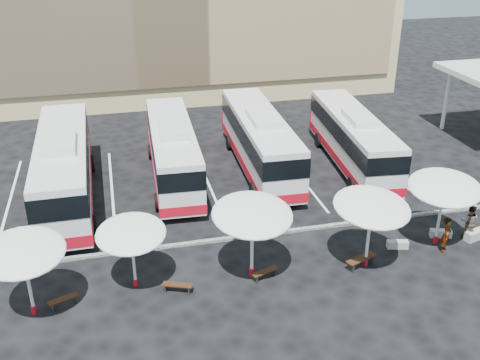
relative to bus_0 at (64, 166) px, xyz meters
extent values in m
plane|color=black|center=(8.56, -7.25, -2.20)|extent=(120.00, 120.00, 0.00)
cylinder|color=silver|center=(28.56, 5.75, 0.20)|extent=(0.30, 0.30, 4.80)
cube|color=black|center=(8.56, -6.75, -2.12)|extent=(34.00, 0.25, 0.15)
cube|color=white|center=(-3.44, 0.75, -2.19)|extent=(0.15, 12.00, 0.01)
cube|color=white|center=(2.56, 0.75, -2.19)|extent=(0.15, 12.00, 0.01)
cube|color=white|center=(8.56, 0.75, -2.19)|extent=(0.15, 12.00, 0.01)
cube|color=white|center=(14.56, 0.75, -2.19)|extent=(0.15, 12.00, 0.01)
cube|color=white|center=(20.56, 0.75, -2.19)|extent=(0.15, 12.00, 0.01)
cube|color=silver|center=(0.00, -0.02, -0.02)|extent=(2.94, 13.45, 3.36)
cube|color=black|center=(0.00, -0.02, 0.65)|extent=(3.01, 13.52, 1.23)
cube|color=red|center=(0.00, -0.02, -1.25)|extent=(3.01, 13.52, 0.62)
cube|color=red|center=(-0.07, 6.70, -0.86)|extent=(2.87, 0.26, 1.57)
cube|color=silver|center=(0.01, -1.13, 1.88)|extent=(1.83, 3.38, 0.45)
cylinder|color=black|center=(-1.44, 3.88, -1.64)|extent=(0.40, 1.12, 1.12)
cylinder|color=black|center=(1.36, 3.91, -1.64)|extent=(0.40, 1.12, 1.12)
cylinder|color=black|center=(-1.35, -4.51, -1.64)|extent=(0.40, 1.12, 1.12)
cylinder|color=black|center=(1.45, -4.47, -1.64)|extent=(0.40, 1.12, 1.12)
cube|color=silver|center=(6.55, 1.48, -0.20)|extent=(3.08, 12.38, 3.07)
cube|color=black|center=(6.55, 1.48, 0.41)|extent=(3.14, 12.45, 1.13)
cube|color=red|center=(6.55, 1.48, -1.33)|extent=(3.14, 12.45, 0.56)
cube|color=red|center=(6.81, 7.62, -0.97)|extent=(2.63, 0.32, 1.43)
cube|color=silver|center=(6.51, 0.46, 1.54)|extent=(1.77, 3.14, 0.41)
cylinder|color=black|center=(5.42, 5.11, -1.69)|extent=(0.40, 1.04, 1.02)
cylinder|color=black|center=(7.98, 5.01, -1.69)|extent=(0.40, 1.04, 1.02)
cylinder|color=black|center=(5.10, -2.56, -1.69)|extent=(0.40, 1.04, 1.02)
cylinder|color=black|center=(7.65, -2.67, -1.69)|extent=(0.40, 1.04, 1.02)
cube|color=silver|center=(12.32, 1.70, -0.11)|extent=(3.14, 12.94, 3.21)
cube|color=black|center=(12.32, 1.70, 0.53)|extent=(3.20, 13.01, 1.18)
cube|color=red|center=(12.32, 1.70, -1.29)|extent=(3.20, 13.01, 0.59)
cube|color=red|center=(12.55, 8.13, -0.91)|extent=(2.75, 0.31, 1.50)
cube|color=silver|center=(12.28, 0.63, 1.71)|extent=(1.83, 3.27, 0.43)
cylinder|color=black|center=(11.12, 5.50, -1.66)|extent=(0.41, 1.08, 1.07)
cylinder|color=black|center=(13.79, 5.40, -1.66)|extent=(0.41, 1.08, 1.07)
cylinder|color=black|center=(10.83, -2.53, -1.66)|extent=(0.41, 1.08, 1.07)
cylinder|color=black|center=(13.51, -2.63, -1.66)|extent=(0.41, 1.08, 1.07)
cube|color=silver|center=(18.54, 0.78, -0.21)|extent=(3.68, 12.41, 3.06)
cube|color=black|center=(18.54, 0.78, 0.40)|extent=(3.75, 12.48, 1.12)
cube|color=red|center=(18.54, 0.78, -1.33)|extent=(3.75, 12.48, 0.56)
cube|color=red|center=(19.11, 6.87, -0.98)|extent=(2.62, 0.45, 1.43)
cube|color=silver|center=(18.45, -0.23, 1.52)|extent=(1.91, 3.20, 0.41)
cylinder|color=black|center=(17.61, 4.45, -1.69)|extent=(0.45, 1.05, 1.02)
cylinder|color=black|center=(20.14, 4.21, -1.69)|extent=(0.45, 1.05, 1.02)
cylinder|color=black|center=(16.89, -3.15, -1.69)|extent=(0.45, 1.05, 1.02)
cylinder|color=black|center=(19.43, -3.39, -1.69)|extent=(0.45, 1.05, 1.02)
cylinder|color=silver|center=(-1.09, -10.66, -0.67)|extent=(0.16, 0.16, 3.06)
cylinder|color=red|center=(-1.09, -10.66, -2.00)|extent=(0.26, 0.26, 0.41)
ellipsoid|color=white|center=(-1.09, -10.66, 0.91)|extent=(4.00, 4.03, 1.05)
cylinder|color=silver|center=(3.30, -9.67, -0.82)|extent=(0.14, 0.14, 2.76)
cylinder|color=red|center=(3.30, -9.67, -2.02)|extent=(0.22, 0.22, 0.37)
ellipsoid|color=white|center=(3.30, -9.67, 0.60)|extent=(3.44, 3.48, 0.94)
cylinder|color=silver|center=(8.70, -10.17, -0.57)|extent=(0.16, 0.16, 3.27)
cylinder|color=red|center=(8.70, -10.17, -1.98)|extent=(0.25, 0.25, 0.44)
ellipsoid|color=white|center=(8.70, -10.17, 1.12)|extent=(3.92, 3.96, 1.12)
cylinder|color=silver|center=(14.31, -10.63, -0.60)|extent=(0.17, 0.17, 3.19)
cylinder|color=red|center=(14.31, -10.63, -1.99)|extent=(0.27, 0.27, 0.43)
ellipsoid|color=white|center=(14.31, -10.63, 1.04)|extent=(4.17, 4.21, 1.09)
cylinder|color=silver|center=(18.74, -9.60, -0.60)|extent=(0.20, 0.20, 3.20)
cylinder|color=red|center=(18.74, -9.60, -1.99)|extent=(0.31, 0.31, 0.43)
ellipsoid|color=white|center=(18.74, -9.60, 1.05)|extent=(4.81, 4.83, 1.10)
cube|color=black|center=(0.14, -10.43, -1.82)|extent=(1.36, 0.80, 0.05)
cube|color=black|center=(-0.35, -10.62, -2.02)|extent=(0.17, 0.33, 0.35)
cube|color=black|center=(0.64, -10.24, -2.02)|extent=(0.17, 0.33, 0.35)
cube|color=black|center=(5.12, -10.59, -1.81)|extent=(1.40, 0.83, 0.05)
cube|color=black|center=(4.61, -10.39, -2.02)|extent=(0.18, 0.34, 0.36)
cube|color=black|center=(5.63, -10.79, -2.02)|extent=(0.18, 0.34, 0.36)
cube|color=black|center=(9.25, -10.51, -1.81)|extent=(1.39, 0.80, 0.05)
cube|color=black|center=(8.74, -10.69, -2.02)|extent=(0.17, 0.34, 0.36)
cube|color=black|center=(9.75, -10.33, -2.02)|extent=(0.17, 0.34, 0.36)
cube|color=black|center=(14.04, -10.69, -1.72)|extent=(1.72, 1.02, 0.07)
cube|color=black|center=(13.41, -10.93, -1.98)|extent=(0.22, 0.42, 0.45)
cube|color=black|center=(14.66, -10.45, -1.98)|extent=(0.22, 0.42, 0.45)
cube|color=#969691|center=(16.59, -9.54, -2.00)|extent=(1.13, 0.61, 0.40)
cube|color=#969691|center=(19.34, -9.09, -1.99)|extent=(1.17, 0.68, 0.42)
cube|color=#969691|center=(21.04, -9.70, -1.95)|extent=(1.41, 0.79, 0.50)
imported|color=black|center=(18.78, -10.36, -1.25)|extent=(0.80, 0.81, 1.89)
imported|color=black|center=(20.70, -9.48, -1.26)|extent=(1.16, 1.13, 1.89)
camera|label=1|loc=(2.98, -31.48, 13.36)|focal=42.00mm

